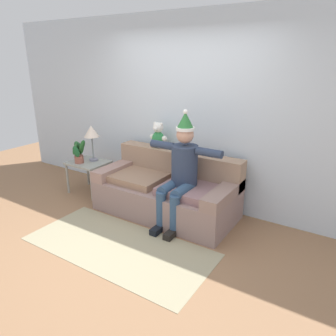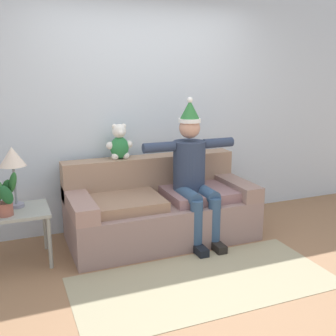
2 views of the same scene
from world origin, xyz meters
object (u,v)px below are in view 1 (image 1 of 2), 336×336
couch (168,191)px  potted_plant (79,152)px  side_table (89,166)px  teddy_bear (158,136)px  person_seated (181,169)px  table_lamp (91,133)px

couch → potted_plant: potted_plant is taller
couch → side_table: couch is taller
couch → teddy_bear: teddy_bear is taller
person_seated → table_lamp: size_ratio=2.62×
table_lamp → potted_plant: size_ratio=1.45×
couch → table_lamp: (-1.43, 0.01, 0.65)m
teddy_bear → table_lamp: size_ratio=0.67×
couch → teddy_bear: size_ratio=5.09×
table_lamp → potted_plant: (-0.10, -0.21, -0.27)m
person_seated → teddy_bear: (-0.66, 0.45, 0.25)m
person_seated → potted_plant: (-1.83, -0.03, -0.05)m
teddy_bear → table_lamp: 1.12m
couch → person_seated: size_ratio=1.30×
table_lamp → couch: bearing=-0.4°
side_table → potted_plant: potted_plant is taller
person_seated → teddy_bear: person_seated is taller
side_table → potted_plant: bearing=-124.6°
side_table → potted_plant: size_ratio=1.52×
potted_plant → table_lamp: bearing=65.1°
potted_plant → couch: bearing=7.3°
couch → person_seated: 0.56m
person_seated → teddy_bear: size_ratio=3.93×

